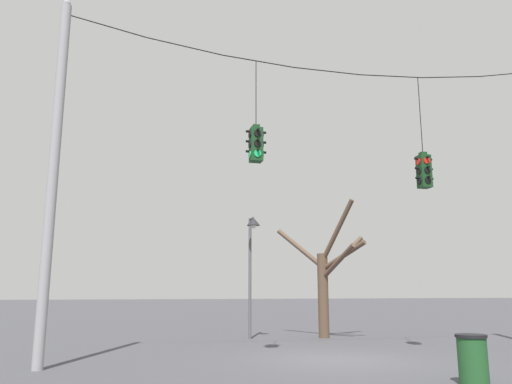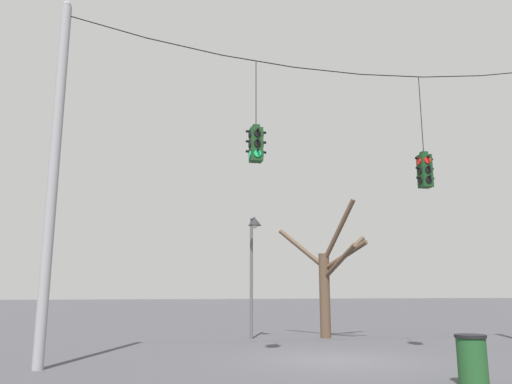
{
  "view_description": "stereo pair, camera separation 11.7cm",
  "coord_description": "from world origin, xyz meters",
  "px_view_note": "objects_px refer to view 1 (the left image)",
  "views": [
    {
      "loc": [
        -5.44,
        -13.06,
        1.82
      ],
      "look_at": [
        -2.22,
        0.0,
        4.49
      ],
      "focal_mm": 35.0,
      "sensor_mm": 36.0,
      "label": 1
    },
    {
      "loc": [
        -5.33,
        -13.08,
        1.82
      ],
      "look_at": [
        -2.22,
        0.0,
        4.49
      ],
      "focal_mm": 35.0,
      "sensor_mm": 36.0,
      "label": 2
    }
  ],
  "objects_px": {
    "bare_tree": "(327,276)",
    "utility_pole_left": "(53,172)",
    "street_lamp": "(252,244)",
    "trash_bin": "(473,359)",
    "traffic_light_near_left_pole": "(424,170)",
    "traffic_light_over_intersection": "(256,144)"
  },
  "relations": [
    {
      "from": "bare_tree",
      "to": "utility_pole_left",
      "type": "bearing_deg",
      "value": -148.43
    },
    {
      "from": "street_lamp",
      "to": "trash_bin",
      "type": "height_order",
      "value": "street_lamp"
    },
    {
      "from": "utility_pole_left",
      "to": "traffic_light_near_left_pole",
      "type": "distance_m",
      "value": 10.53
    },
    {
      "from": "traffic_light_near_left_pole",
      "to": "trash_bin",
      "type": "bearing_deg",
      "value": -114.33
    },
    {
      "from": "traffic_light_over_intersection",
      "to": "bare_tree",
      "type": "xyz_separation_m",
      "value": [
        4.38,
        5.92,
        -3.45
      ]
    },
    {
      "from": "trash_bin",
      "to": "bare_tree",
      "type": "bearing_deg",
      "value": 84.46
    },
    {
      "from": "bare_tree",
      "to": "trash_bin",
      "type": "xyz_separation_m",
      "value": [
        -0.97,
        -10.0,
        -1.93
      ]
    },
    {
      "from": "utility_pole_left",
      "to": "traffic_light_over_intersection",
      "type": "bearing_deg",
      "value": -0.0
    },
    {
      "from": "utility_pole_left",
      "to": "street_lamp",
      "type": "relative_size",
      "value": 2.03
    },
    {
      "from": "traffic_light_over_intersection",
      "to": "bare_tree",
      "type": "height_order",
      "value": "traffic_light_over_intersection"
    },
    {
      "from": "utility_pole_left",
      "to": "street_lamp",
      "type": "distance_m",
      "value": 8.94
    },
    {
      "from": "traffic_light_near_left_pole",
      "to": "traffic_light_over_intersection",
      "type": "bearing_deg",
      "value": -180.0
    },
    {
      "from": "utility_pole_left",
      "to": "bare_tree",
      "type": "distance_m",
      "value": 11.55
    },
    {
      "from": "trash_bin",
      "to": "traffic_light_over_intersection",
      "type": "bearing_deg",
      "value": 129.92
    },
    {
      "from": "traffic_light_near_left_pole",
      "to": "street_lamp",
      "type": "bearing_deg",
      "value": 123.51
    },
    {
      "from": "traffic_light_near_left_pole",
      "to": "bare_tree",
      "type": "relative_size",
      "value": 0.66
    },
    {
      "from": "traffic_light_near_left_pole",
      "to": "trash_bin",
      "type": "height_order",
      "value": "traffic_light_near_left_pole"
    },
    {
      "from": "utility_pole_left",
      "to": "traffic_light_over_intersection",
      "type": "height_order",
      "value": "utility_pole_left"
    },
    {
      "from": "traffic_light_over_intersection",
      "to": "trash_bin",
      "type": "xyz_separation_m",
      "value": [
        3.41,
        -4.08,
        -5.38
      ]
    },
    {
      "from": "traffic_light_over_intersection",
      "to": "traffic_light_near_left_pole",
      "type": "relative_size",
      "value": 0.85
    },
    {
      "from": "utility_pole_left",
      "to": "street_lamp",
      "type": "xyz_separation_m",
      "value": [
        6.57,
        5.96,
        -1.14
      ]
    },
    {
      "from": "utility_pole_left",
      "to": "traffic_light_near_left_pole",
      "type": "bearing_deg",
      "value": -0.0
    }
  ]
}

